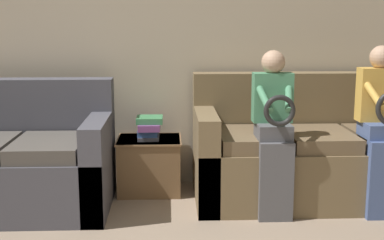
{
  "coord_description": "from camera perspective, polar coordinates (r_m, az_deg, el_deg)",
  "views": [
    {
      "loc": [
        -0.07,
        -1.88,
        1.42
      ],
      "look_at": [
        0.09,
        1.64,
        0.76
      ],
      "focal_mm": 50.0,
      "sensor_mm": 36.0,
      "label": 1
    }
  ],
  "objects": [
    {
      "name": "child_left_seated",
      "position": [
        3.91,
        8.74,
        -0.58
      ],
      "size": [
        0.29,
        0.37,
        1.21
      ],
      "color": "#56565B",
      "rests_on": "ground_plane"
    },
    {
      "name": "wall_back",
      "position": [
        4.64,
        -1.69,
        8.76
      ],
      "size": [
        7.73,
        0.06,
        2.55
      ],
      "color": "beige",
      "rests_on": "ground_plane"
    },
    {
      "name": "book_stack",
      "position": [
        4.44,
        -4.61,
        -0.78
      ],
      "size": [
        0.21,
        0.31,
        0.19
      ],
      "color": "#4C4C56",
      "rests_on": "side_shelf"
    },
    {
      "name": "side_shelf",
      "position": [
        4.51,
        -4.56,
        -4.71
      ],
      "size": [
        0.53,
        0.47,
        0.45
      ],
      "color": "brown",
      "rests_on": "ground_plane"
    },
    {
      "name": "child_right_seated",
      "position": [
        4.13,
        19.64,
        -0.29
      ],
      "size": [
        0.31,
        0.37,
        1.24
      ],
      "color": "#475B8E",
      "rests_on": "ground_plane"
    },
    {
      "name": "couch_main",
      "position": [
        4.43,
        12.75,
        -3.66
      ],
      "size": [
        1.9,
        0.9,
        0.99
      ],
      "color": "brown",
      "rests_on": "ground_plane"
    },
    {
      "name": "couch_side",
      "position": [
        4.31,
        -17.95,
        -4.49
      ],
      "size": [
        1.39,
        0.92,
        0.96
      ],
      "color": "#4C4C56",
      "rests_on": "ground_plane"
    }
  ]
}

